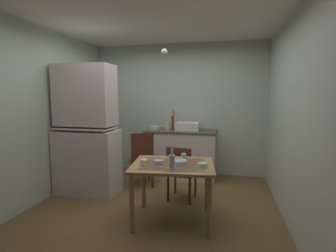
% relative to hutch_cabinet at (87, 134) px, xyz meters
% --- Properties ---
extents(ground_plane, '(4.58, 4.58, 0.00)m').
position_rel_hutch_cabinet_xyz_m(ground_plane, '(1.22, -0.35, -0.97)').
color(ground_plane, brown).
extents(wall_back, '(3.57, 0.10, 2.62)m').
position_rel_hutch_cabinet_xyz_m(wall_back, '(1.22, 1.49, 0.34)').
color(wall_back, beige).
rests_on(wall_back, ground).
extents(wall_left, '(0.10, 3.68, 2.62)m').
position_rel_hutch_cabinet_xyz_m(wall_left, '(-0.57, -0.35, 0.34)').
color(wall_left, '#B6C6B3').
rests_on(wall_left, ground).
extents(wall_right, '(0.10, 3.68, 2.62)m').
position_rel_hutch_cabinet_xyz_m(wall_right, '(3.01, -0.35, 0.34)').
color(wall_right, '#B7C4B4').
rests_on(wall_right, ground).
extents(ceiling_slab, '(3.57, 3.68, 0.10)m').
position_rel_hutch_cabinet_xyz_m(ceiling_slab, '(1.22, -0.35, 1.70)').
color(ceiling_slab, white).
extents(hutch_cabinet, '(0.99, 0.53, 2.08)m').
position_rel_hutch_cabinet_xyz_m(hutch_cabinet, '(0.00, 0.00, 0.00)').
color(hutch_cabinet, silver).
rests_on(hutch_cabinet, ground).
extents(counter_cabinet, '(1.34, 0.64, 0.93)m').
position_rel_hutch_cabinet_xyz_m(counter_cabinet, '(1.35, 1.12, -0.51)').
color(counter_cabinet, silver).
rests_on(counter_cabinet, ground).
extents(sink_basin, '(0.44, 0.34, 0.15)m').
position_rel_hutch_cabinet_xyz_m(sink_basin, '(1.48, 1.12, 0.04)').
color(sink_basin, white).
rests_on(sink_basin, counter_cabinet).
extents(hand_pump, '(0.05, 0.27, 0.39)m').
position_rel_hutch_cabinet_xyz_m(hand_pump, '(1.17, 1.16, 0.13)').
color(hand_pump, maroon).
rests_on(hand_pump, counter_cabinet).
extents(mixing_bowl_counter, '(0.22, 0.22, 0.07)m').
position_rel_hutch_cabinet_xyz_m(mixing_bowl_counter, '(0.83, 1.07, -0.00)').
color(mixing_bowl_counter, '#ADD1C1').
rests_on(mixing_bowl_counter, counter_cabinet).
extents(stoneware_crock, '(0.11, 0.11, 0.15)m').
position_rel_hutch_cabinet_xyz_m(stoneware_crock, '(1.08, 1.13, 0.04)').
color(stoneware_crock, beige).
rests_on(stoneware_crock, counter_cabinet).
extents(dining_table, '(1.10, 0.91, 0.75)m').
position_rel_hutch_cabinet_xyz_m(dining_table, '(1.55, -0.60, -0.33)').
color(dining_table, '#AA7D55').
rests_on(dining_table, ground).
extents(chair_far_side, '(0.45, 0.45, 0.84)m').
position_rel_hutch_cabinet_xyz_m(chair_far_side, '(1.54, 0.03, -0.52)').
color(chair_far_side, '#502F23').
rests_on(chair_far_side, ground).
extents(chair_by_counter, '(0.54, 0.54, 0.97)m').
position_rel_hutch_cabinet_xyz_m(chair_by_counter, '(0.78, 0.42, -0.47)').
color(chair_by_counter, '#502B1D').
rests_on(chair_by_counter, ground).
extents(serving_bowl_wide, '(0.12, 0.12, 0.05)m').
position_rel_hutch_cabinet_xyz_m(serving_bowl_wide, '(1.92, -0.65, -0.20)').
color(serving_bowl_wide, '#ADD1C1').
rests_on(serving_bowl_wide, dining_table).
extents(soup_bowl_small, '(0.12, 0.12, 0.05)m').
position_rel_hutch_cabinet_xyz_m(soup_bowl_small, '(1.38, -0.63, -0.20)').
color(soup_bowl_small, '#9EB2C6').
rests_on(soup_bowl_small, dining_table).
extents(sauce_dish, '(0.19, 0.19, 0.04)m').
position_rel_hutch_cabinet_xyz_m(sauce_dish, '(1.63, -0.57, -0.20)').
color(sauce_dish, '#9EB2C6').
rests_on(sauce_dish, dining_table).
extents(mug_tall, '(0.06, 0.06, 0.08)m').
position_rel_hutch_cabinet_xyz_m(mug_tall, '(1.65, -0.35, -0.18)').
color(mug_tall, '#ADD1C1').
rests_on(mug_tall, dining_table).
extents(mug_dark, '(0.08, 0.08, 0.06)m').
position_rel_hutch_cabinet_xyz_m(mug_dark, '(1.20, -0.71, -0.19)').
color(mug_dark, white).
rests_on(mug_dark, dining_table).
extents(glass_bottle, '(0.07, 0.07, 0.25)m').
position_rel_hutch_cabinet_xyz_m(glass_bottle, '(1.60, -0.88, -0.12)').
color(glass_bottle, '#B7BCC1').
rests_on(glass_bottle, dining_table).
extents(table_knife, '(0.21, 0.02, 0.00)m').
position_rel_hutch_cabinet_xyz_m(table_knife, '(1.89, -0.81, -0.22)').
color(table_knife, silver).
rests_on(table_knife, dining_table).
extents(teaspoon_near_bowl, '(0.10, 0.15, 0.00)m').
position_rel_hutch_cabinet_xyz_m(teaspoon_near_bowl, '(1.14, -0.50, -0.22)').
color(teaspoon_near_bowl, beige).
rests_on(teaspoon_near_bowl, dining_table).
extents(teaspoon_by_cup, '(0.14, 0.11, 0.00)m').
position_rel_hutch_cabinet_xyz_m(teaspoon_by_cup, '(1.57, -0.74, -0.22)').
color(teaspoon_by_cup, beige).
rests_on(teaspoon_by_cup, dining_table).
extents(pendant_bulb, '(0.08, 0.08, 0.08)m').
position_rel_hutch_cabinet_xyz_m(pendant_bulb, '(1.37, -0.31, 1.20)').
color(pendant_bulb, '#F9EFCC').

